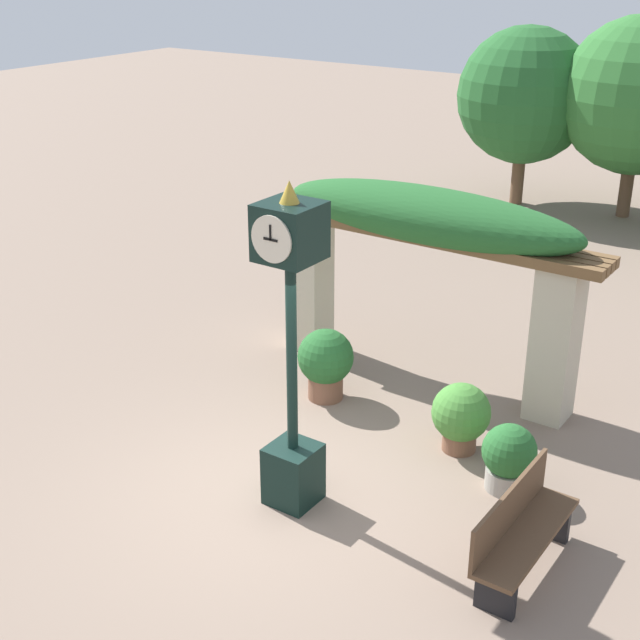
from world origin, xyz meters
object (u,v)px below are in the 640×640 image
Objects in this scene: pedestal_clock at (292,352)px; potted_plant_far_left at (509,457)px; potted_plant_near_left at (461,415)px; park_bench at (521,531)px; potted_plant_near_right at (326,361)px.

pedestal_clock is 2.72m from potted_plant_far_left.
park_bench is (1.44, -1.65, -0.02)m from potted_plant_near_left.
pedestal_clock reaches higher than potted_plant_near_left.
park_bench is (3.46, -1.81, -0.09)m from potted_plant_near_right.
potted_plant_near_left is at bearing 151.66° from potted_plant_far_left.
pedestal_clock is 2.55m from potted_plant_near_left.
pedestal_clock is 4.17× the size of potted_plant_near_left.
potted_plant_near_left is 1.10× the size of potted_plant_far_left.
potted_plant_near_right is (-2.02, 0.17, 0.07)m from potted_plant_near_left.
pedestal_clock reaches higher than park_bench.
potted_plant_near_right is 1.25× the size of potted_plant_far_left.
potted_plant_near_right is at bearing 115.86° from pedestal_clock.
park_bench reaches higher than potted_plant_far_left.
potted_plant_far_left is (2.81, -0.59, -0.13)m from potted_plant_near_right.
potted_plant_far_left is at bearing -11.88° from potted_plant_near_right.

